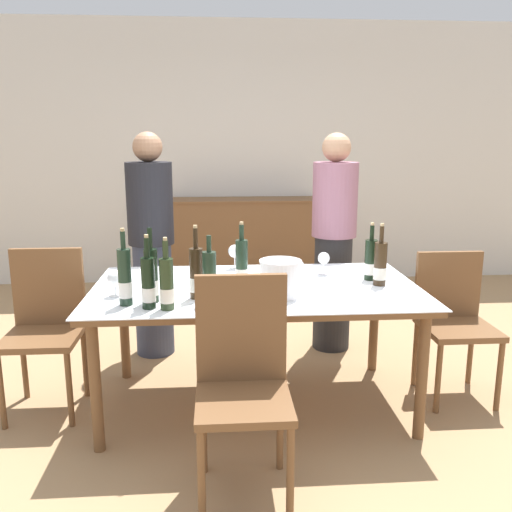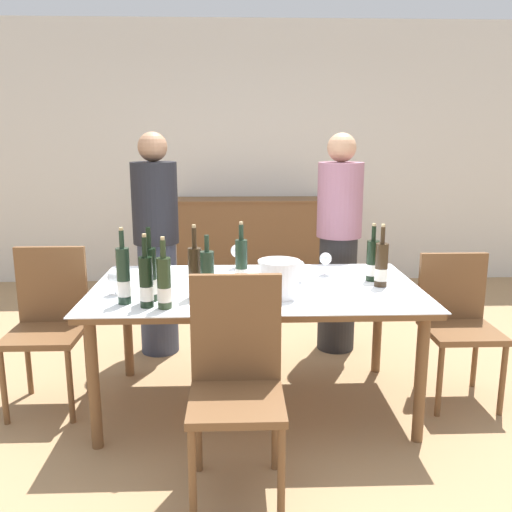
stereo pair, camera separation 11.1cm
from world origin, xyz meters
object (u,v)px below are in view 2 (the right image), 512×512
Objects in this scene: wine_bottle_4 at (207,279)px; wine_glass_3 at (237,252)px; wine_glass_0 at (115,278)px; wine_bottle_0 at (164,284)px; person_host at (157,245)px; wine_bottle_6 at (124,277)px; wine_bottle_7 at (372,262)px; wine_glass_1 at (299,267)px; dining_table at (256,296)px; wine_bottle_8 at (146,283)px; wine_bottle_3 at (150,276)px; person_guest_left at (338,244)px; wine_glass_2 at (326,260)px; wine_bottle_5 at (241,265)px; chair_left_end at (49,316)px; ice_bucket at (279,278)px; chair_right_end at (457,316)px; sideboard_cabinet at (251,243)px; wine_bottle_1 at (381,266)px; chair_near_front at (236,371)px; wine_bottle_2 at (195,274)px.

wine_bottle_4 is 2.23× the size of wine_glass_3.
wine_bottle_0 is at bearing -39.76° from wine_glass_0.
wine_bottle_0 is 0.23m from wine_bottle_4.
wine_bottle_6 is at bearing -89.96° from person_host.
wine_bottle_7 is 2.63× the size of wine_glass_1.
wine_bottle_8 is (-0.57, -0.37, 0.19)m from dining_table.
wine_bottle_3 is 0.24× the size of person_guest_left.
wine_glass_2 is at bearing 150.85° from wine_bottle_7.
wine_bottle_5 is 0.41× the size of chair_left_end.
person_guest_left reaches higher than chair_left_end.
ice_bucket is 0.33m from wine_glass_1.
wine_bottle_7 is at bearing 0.35° from chair_left_end.
wine_glass_1 is (0.83, 0.45, -0.04)m from wine_bottle_8.
wine_glass_2 reaches higher than dining_table.
wine_glass_3 is (0.46, 0.71, -0.02)m from wine_bottle_3.
wine_bottle_0 is 0.39m from wine_glass_0.
wine_glass_1 is at bearing 28.70° from wine_bottle_8.
dining_table is at bearing -171.94° from wine_bottle_7.
dining_table is at bearing -176.15° from chair_right_end.
wine_glass_2 is 1.72m from chair_left_end.
wine_bottle_6 is 1.79m from person_guest_left.
chair_left_end reaches higher than wine_glass_3.
wine_bottle_6 is at bearing -157.80° from wine_glass_1.
wine_bottle_0 is at bearing -162.81° from ice_bucket.
dining_table is at bearing -91.02° from sideboard_cabinet.
wine_bottle_1 is 1.16m from chair_near_front.
chair_right_end reaches higher than wine_glass_0.
wine_bottle_2 is at bearing -169.34° from chair_right_end.
wine_bottle_8 is at bearing -146.96° from dining_table.
wine_bottle_1 is (0.61, 0.19, 0.01)m from ice_bucket.
wine_glass_2 is (0.40, -2.46, 0.37)m from sideboard_cabinet.
wine_bottle_3 is 0.90m from wine_glass_1.
chair_right_end is 1.60m from chair_near_front.
wine_bottle_3 is (-1.29, -0.24, 0.02)m from wine_bottle_1.
dining_table is 4.78× the size of wine_bottle_3.
person_guest_left is at bearing 94.27° from wine_bottle_7.
dining_table is 0.75m from wine_bottle_1.
wine_glass_3 is at bearing 17.22° from chair_left_end.
wine_glass_2 is at bearing -19.35° from wine_glass_3.
sideboard_cabinet is 12.09× the size of wine_glass_1.
wine_bottle_6 is (-0.61, -0.26, 0.00)m from wine_bottle_5.
wine_bottle_8 reaches higher than wine_glass_0.
wine_bottle_7 is 0.22× the size of person_guest_left.
wine_bottle_8 is at bearing -146.23° from wine_bottle_5.
sideboard_cabinet is 3.13m from wine_bottle_6.
wine_bottle_7 is 0.21× the size of person_host.
wine_bottle_2 reaches higher than wine_bottle_1.
wine_bottle_1 is 0.81m from wine_bottle_5.
dining_table is at bearing 118.67° from ice_bucket.
wine_bottle_7 is (1.27, 0.37, -0.02)m from wine_bottle_3.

